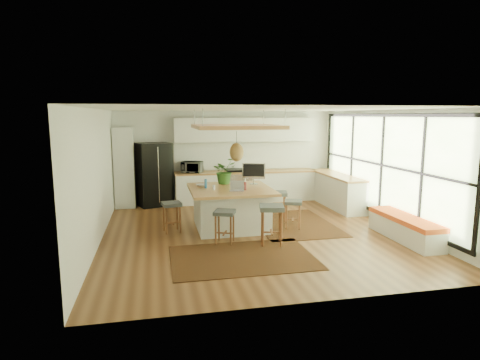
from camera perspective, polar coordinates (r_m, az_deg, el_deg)
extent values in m
plane|color=#583119|center=(9.06, 1.91, -7.34)|extent=(7.00, 7.00, 0.00)
plane|color=white|center=(8.68, 2.00, 10.00)|extent=(7.00, 7.00, 0.00)
plane|color=silver|center=(12.17, -2.00, 3.39)|extent=(6.50, 0.00, 6.50)
plane|color=silver|center=(5.49, 10.75, -3.86)|extent=(6.50, 0.00, 6.50)
plane|color=silver|center=(8.60, -19.58, 0.46)|extent=(0.00, 7.00, 7.00)
plane|color=silver|center=(10.05, 20.26, 1.61)|extent=(0.00, 7.00, 7.00)
cube|color=silver|center=(11.73, -16.06, 1.72)|extent=(0.55, 0.60, 2.25)
cube|color=silver|center=(12.09, 0.85, -0.99)|extent=(4.20, 0.60, 0.88)
cube|color=#9D6737|center=(12.02, 0.86, 1.16)|extent=(4.24, 0.64, 0.05)
cube|color=white|center=(12.26, 0.55, 3.44)|extent=(4.20, 0.02, 0.80)
cube|color=silver|center=(12.05, 0.73, 7.15)|extent=(4.20, 0.34, 0.70)
cube|color=silver|center=(11.77, 13.53, -1.54)|extent=(0.60, 2.50, 0.88)
cube|color=#9D6737|center=(11.69, 13.62, 0.68)|extent=(0.64, 2.54, 0.05)
cube|color=black|center=(7.48, 0.34, -10.90)|extent=(2.60, 1.80, 0.01)
cube|color=black|center=(9.77, 7.50, -6.15)|extent=(1.80, 2.60, 0.01)
imported|color=#A5A5AA|center=(11.74, -6.80, 2.01)|extent=(0.66, 0.50, 0.40)
imported|color=#1E4C19|center=(9.73, -2.24, 0.90)|extent=(0.82, 0.84, 0.49)
imported|color=beige|center=(9.40, -5.52, -0.76)|extent=(0.29, 0.29, 0.06)
cylinder|color=#327BC8|center=(9.17, -4.84, -0.58)|extent=(0.07, 0.07, 0.19)
cylinder|color=white|center=(8.95, -3.69, -0.81)|extent=(0.07, 0.07, 0.19)
cylinder|color=maroon|center=(8.92, 0.59, -0.83)|extent=(0.07, 0.07, 0.19)
cylinder|color=beige|center=(9.28, 0.72, -0.44)|extent=(0.07, 0.07, 0.19)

